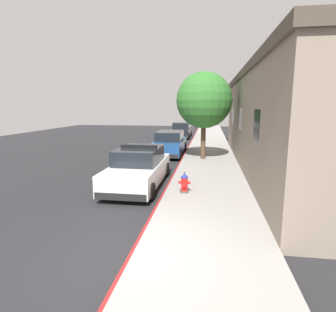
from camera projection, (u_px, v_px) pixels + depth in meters
ground_plane at (107, 163)px, 16.32m from camera, size 33.10×60.00×0.20m
sidewalk_pavement at (209, 163)px, 15.41m from camera, size 3.14×60.00×0.14m
curb_painted_edge at (181, 162)px, 15.65m from camera, size 0.08×60.00×0.14m
storefront_building at (316, 120)px, 13.90m from camera, size 7.65×18.46×5.03m
police_cruiser at (139, 168)px, 11.21m from camera, size 1.94×4.84×1.68m
parked_car_silver_ahead at (170, 144)px, 18.47m from camera, size 1.94×4.84×1.56m
parked_car_dark_far at (181, 130)px, 28.65m from camera, size 1.94×4.84×1.56m
fire_hydrant at (184, 183)px, 9.93m from camera, size 0.44×0.40×0.76m
street_tree at (204, 100)px, 15.81m from camera, size 3.22×3.22×5.03m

